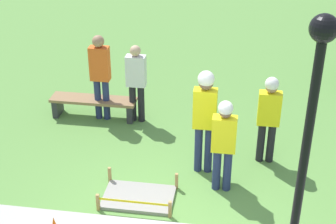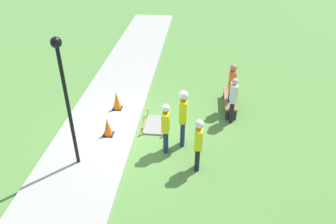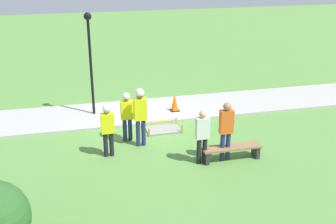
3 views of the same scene
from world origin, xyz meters
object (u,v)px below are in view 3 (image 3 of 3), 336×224
(worker_assistant, at_px, (108,126))
(lamppost_near, at_px, (90,49))
(worker_trainee, at_px, (140,111))
(worker_supervisor, at_px, (127,113))
(bystander_in_gray_shirt, at_px, (202,134))
(traffic_cone_far_patch, at_px, (133,107))
(park_bench, at_px, (231,150))
(bystander_in_orange_shirt, at_px, (226,128))
(traffic_cone_near_patch, at_px, (175,102))

(worker_assistant, xyz_separation_m, lamppost_near, (0.18, -3.51, 1.62))
(worker_trainee, relative_size, lamppost_near, 0.51)
(worker_supervisor, bearing_deg, lamppost_near, -69.92)
(bystander_in_gray_shirt, bearing_deg, worker_assistant, -23.28)
(traffic_cone_far_patch, relative_size, bystander_in_gray_shirt, 0.37)
(park_bench, relative_size, worker_supervisor, 1.08)
(park_bench, distance_m, lamppost_near, 6.42)
(traffic_cone_far_patch, bearing_deg, bystander_in_orange_shirt, 117.68)
(bystander_in_gray_shirt, bearing_deg, traffic_cone_far_patch, -71.17)
(worker_assistant, bearing_deg, worker_trainee, -155.81)
(traffic_cone_far_patch, distance_m, lamppost_near, 2.68)
(traffic_cone_far_patch, xyz_separation_m, park_bench, (-2.35, 4.12, -0.09))
(park_bench, distance_m, worker_assistant, 3.83)
(lamppost_near, bearing_deg, bystander_in_orange_shirt, 127.63)
(park_bench, xyz_separation_m, worker_trainee, (2.49, -1.64, 0.88))
(worker_assistant, distance_m, bystander_in_gray_shirt, 2.88)
(traffic_cone_near_patch, bearing_deg, worker_assistant, 46.33)
(bystander_in_orange_shirt, relative_size, lamppost_near, 0.49)
(worker_supervisor, distance_m, bystander_in_orange_shirt, 3.40)
(worker_trainee, xyz_separation_m, lamppost_near, (1.28, -3.01, 1.42))
(traffic_cone_near_patch, relative_size, park_bench, 0.38)
(park_bench, height_order, lamppost_near, lamppost_near)
(traffic_cone_near_patch, relative_size, worker_supervisor, 0.42)
(traffic_cone_far_patch, bearing_deg, lamppost_near, -20.73)
(worker_supervisor, height_order, bystander_in_gray_shirt, bystander_in_gray_shirt)
(park_bench, bearing_deg, lamppost_near, -51.00)
(worker_trainee, xyz_separation_m, bystander_in_orange_shirt, (-2.29, 1.62, -0.13))
(worker_assistant, xyz_separation_m, worker_trainee, (-1.10, -0.50, 0.20))
(park_bench, distance_m, bystander_in_gray_shirt, 1.14)
(worker_assistant, bearing_deg, park_bench, 162.31)
(traffic_cone_near_patch, height_order, park_bench, traffic_cone_near_patch)
(lamppost_near, bearing_deg, traffic_cone_far_patch, 159.27)
(lamppost_near, bearing_deg, worker_assistant, 92.89)
(traffic_cone_near_patch, height_order, lamppost_near, lamppost_near)
(worker_trainee, height_order, bystander_in_gray_shirt, worker_trainee)
(worker_assistant, height_order, bystander_in_orange_shirt, bystander_in_orange_shirt)
(traffic_cone_far_patch, distance_m, worker_assistant, 3.28)
(traffic_cone_near_patch, bearing_deg, bystander_in_gray_shirt, 86.30)
(bystander_in_gray_shirt, bearing_deg, worker_supervisor, -48.22)
(worker_assistant, xyz_separation_m, bystander_in_gray_shirt, (-2.65, 1.14, -0.05))
(bystander_in_orange_shirt, xyz_separation_m, bystander_in_gray_shirt, (0.75, 0.02, -0.12))
(traffic_cone_far_patch, height_order, worker_assistant, worker_assistant)
(bystander_in_orange_shirt, relative_size, bystander_in_gray_shirt, 1.10)
(worker_trainee, xyz_separation_m, bystander_in_gray_shirt, (-1.55, 1.64, -0.24))
(park_bench, bearing_deg, worker_supervisor, -36.90)
(worker_trainee, bearing_deg, park_bench, 146.60)
(traffic_cone_far_patch, height_order, bystander_in_orange_shirt, bystander_in_orange_shirt)
(park_bench, relative_size, bystander_in_gray_shirt, 1.08)
(bystander_in_gray_shirt, bearing_deg, worker_trainee, -46.63)
(park_bench, xyz_separation_m, worker_supervisor, (2.85, -2.14, 0.68))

